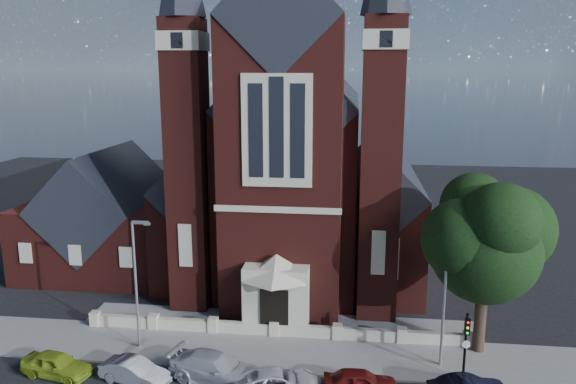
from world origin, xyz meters
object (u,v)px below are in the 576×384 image
parish_hall (109,221)px  car_silver_a (135,372)px  church (300,167)px  car_white_suv (278,383)px  car_dark_red (360,382)px  street_lamp_left (137,277)px  car_lime_van (56,365)px  traffic_signal (466,339)px  street_lamp_right (446,291)px  car_silver_b (216,368)px  street_tree (489,243)px

parish_hall → car_silver_a: (9.22, -17.78, -3.36)m
church → car_white_suv: (1.13, -22.87, -7.54)m
car_dark_red → car_silver_a: bearing=87.7°
street_lamp_left → car_lime_van: street_lamp_left is taller
traffic_signal → car_dark_red: bearing=-162.2°
car_white_suv → parish_hall: bearing=30.5°
church → street_lamp_right: size_ratio=4.31×
church → car_silver_a: bearing=-106.6°
parish_hall → street_lamp_left: bearing=-60.0°
traffic_signal → car_silver_b: bearing=-173.7°
traffic_signal → car_dark_red: size_ratio=1.02×
street_tree → street_lamp_left: 20.71m
street_tree → street_lamp_right: street_tree is taller
car_white_suv → car_dark_red: car_dark_red is taller
street_lamp_right → street_tree: bearing=34.3°
street_lamp_left → car_white_suv: size_ratio=1.73×
car_silver_b → car_lime_van: bearing=108.8°
car_lime_van → car_silver_a: car_lime_van is taller
parish_hall → car_white_suv: parish_hall is taller
church → car_white_suv: bearing=-87.2°
car_lime_van → car_dark_red: car_lime_van is taller
church → car_dark_red: church is taller
street_lamp_right → car_silver_b: 13.46m
car_white_suv → car_dark_red: bearing=-95.9°
street_lamp_right → car_silver_a: size_ratio=2.03×
street_tree → car_white_suv: size_ratio=2.29×
car_dark_red → street_lamp_left: bearing=71.6°
parish_hall → car_dark_red: bearing=-39.1°
church → car_dark_red: 24.16m
street_lamp_right → car_dark_red: street_lamp_right is taller
car_silver_a → car_white_suv: car_silver_a is taller
car_lime_van → street_lamp_right: bearing=-69.5°
street_lamp_right → car_silver_b: size_ratio=1.52×
street_tree → street_lamp_left: street_tree is taller
car_silver_b → car_white_suv: car_silver_b is taller
car_white_suv → church: bearing=-10.4°
street_lamp_left → car_silver_a: bearing=-73.3°
street_lamp_left → street_lamp_right: same height
street_lamp_right → traffic_signal: (0.91, -1.57, -2.02)m
street_lamp_right → car_silver_b: street_lamp_right is taller
traffic_signal → car_silver_a: size_ratio=1.00×
parish_hall → car_silver_a: bearing=-62.6°
car_lime_van → car_dark_red: 16.77m
parish_hall → car_silver_b: size_ratio=2.29×
car_lime_van → parish_hall: bearing=25.6°
street_lamp_left → car_white_suv: street_lamp_left is taller
street_lamp_left → street_lamp_right: bearing=0.0°
street_lamp_right → church: bearing=118.0°
car_lime_van → car_silver_a: 4.58m
parish_hall → street_lamp_left: parish_hall is taller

